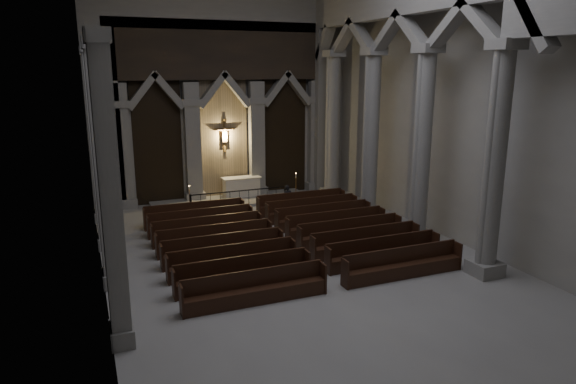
% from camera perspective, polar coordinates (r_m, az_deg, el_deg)
% --- Properties ---
extents(room, '(24.00, 24.10, 12.00)m').
position_cam_1_polar(room, '(17.21, 3.12, 15.22)').
color(room, '#A19E98').
rests_on(room, ground).
extents(sanctuary_wall, '(14.00, 0.77, 12.00)m').
position_cam_1_polar(sanctuary_wall, '(28.09, -7.17, 12.52)').
color(sanctuary_wall, gray).
rests_on(sanctuary_wall, ground).
extents(right_arcade, '(1.00, 24.00, 12.00)m').
position_cam_1_polar(right_arcade, '(21.22, 15.59, 15.07)').
color(right_arcade, gray).
rests_on(right_arcade, ground).
extents(left_pilasters, '(0.60, 13.00, 8.03)m').
position_cam_1_polar(left_pilasters, '(19.37, -20.17, 3.25)').
color(left_pilasters, gray).
rests_on(left_pilasters, ground).
extents(sanctuary_step, '(8.50, 2.60, 0.15)m').
position_cam_1_polar(sanctuary_step, '(28.08, -6.28, -0.96)').
color(sanctuary_step, gray).
rests_on(sanctuary_step, ground).
extents(altar, '(2.13, 0.85, 1.08)m').
position_cam_1_polar(altar, '(28.62, -5.20, 0.61)').
color(altar, silver).
rests_on(altar, sanctuary_step).
extents(altar_rail, '(5.15, 0.09, 1.01)m').
position_cam_1_polar(altar_rail, '(26.53, -5.42, -0.48)').
color(altar_rail, black).
rests_on(altar_rail, ground).
extents(candle_stand_left, '(0.22, 0.22, 1.31)m').
position_cam_1_polar(candle_stand_left, '(26.66, -10.86, -1.30)').
color(candle_stand_left, '#B88038').
rests_on(candle_stand_left, ground).
extents(candle_stand_right, '(0.27, 0.27, 1.59)m').
position_cam_1_polar(candle_stand_right, '(27.97, 0.88, -0.19)').
color(candle_stand_right, '#B88038').
rests_on(candle_stand_right, ground).
extents(pews, '(10.05, 9.37, 1.04)m').
position_cam_1_polar(pews, '(20.97, -0.46, -5.24)').
color(pews, black).
rests_on(pews, ground).
extents(worshipper, '(0.55, 0.42, 1.37)m').
position_cam_1_polar(worshipper, '(25.91, -0.04, -0.74)').
color(worshipper, black).
rests_on(worshipper, ground).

